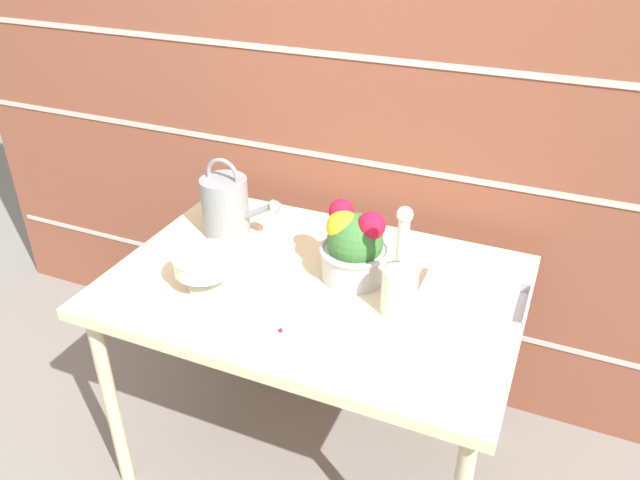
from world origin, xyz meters
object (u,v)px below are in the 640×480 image
crystal_pedestal_bowl (203,264)px  flower_planter (354,246)px  watering_can (226,205)px  glass_decanter (400,280)px  wire_tray (474,300)px

crystal_pedestal_bowl → flower_planter: (0.38, 0.23, 0.03)m
watering_can → flower_planter: watering_can is taller
flower_planter → crystal_pedestal_bowl: bearing=-149.0°
watering_can → flower_planter: bearing=-10.1°
flower_planter → watering_can: bearing=169.9°
watering_can → crystal_pedestal_bowl: watering_can is taller
flower_planter → glass_decanter: 0.21m
flower_planter → glass_decanter: (0.17, -0.12, -0.00)m
watering_can → wire_tray: size_ratio=1.02×
wire_tray → flower_planter: bearing=-179.1°
glass_decanter → flower_planter: bearing=146.5°
crystal_pedestal_bowl → flower_planter: 0.44m
watering_can → flower_planter: 0.49m
crystal_pedestal_bowl → glass_decanter: bearing=11.3°
flower_planter → glass_decanter: bearing=-33.5°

